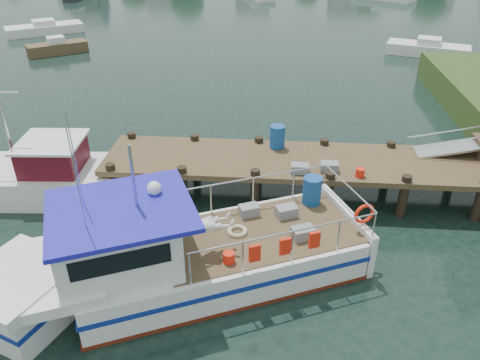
# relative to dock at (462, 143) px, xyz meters

# --- Properties ---
(ground_plane) EXTENTS (160.00, 160.00, 0.00)m
(ground_plane) POSITION_rel_dock_xyz_m (-6.51, -0.01, -2.24)
(ground_plane) COLOR black
(dock) EXTENTS (16.60, 3.00, 4.78)m
(dock) POSITION_rel_dock_xyz_m (0.00, 0.00, 0.00)
(dock) COLOR brown
(dock) RESTS_ON ground
(lobster_boat) EXTENTS (10.66, 6.74, 5.34)m
(lobster_boat) POSITION_rel_dock_xyz_m (-9.05, -5.30, -1.27)
(lobster_boat) COLOR silver
(lobster_boat) RESTS_ON ground
(work_boat) EXTENTS (8.65, 3.11, 4.53)m
(work_boat) POSITION_rel_dock_xyz_m (-15.19, -0.89, -1.52)
(work_boat) COLOR silver
(work_boat) RESTS_ON ground
(moored_rowboat) EXTENTS (4.22, 3.55, 1.21)m
(moored_rowboat) POSITION_rel_dock_xyz_m (-22.53, 18.17, -1.79)
(moored_rowboat) COLOR brown
(moored_rowboat) RESTS_ON ground
(moored_a) EXTENTS (6.31, 5.10, 1.13)m
(moored_a) POSITION_rel_dock_xyz_m (-26.27, 24.26, -1.82)
(moored_a) COLOR silver
(moored_a) RESTS_ON ground
(moored_b) EXTENTS (5.96, 3.61, 1.25)m
(moored_b) POSITION_rel_dock_xyz_m (4.35, 19.88, -1.78)
(moored_b) COLOR silver
(moored_b) RESTS_ON ground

